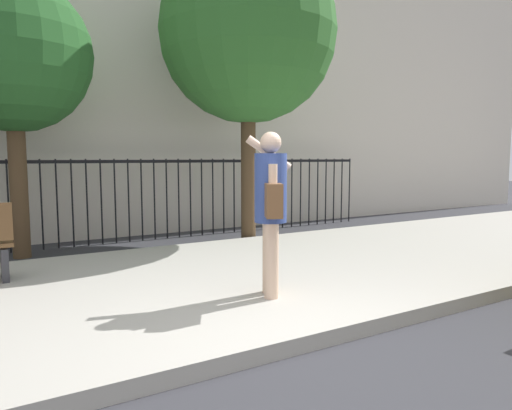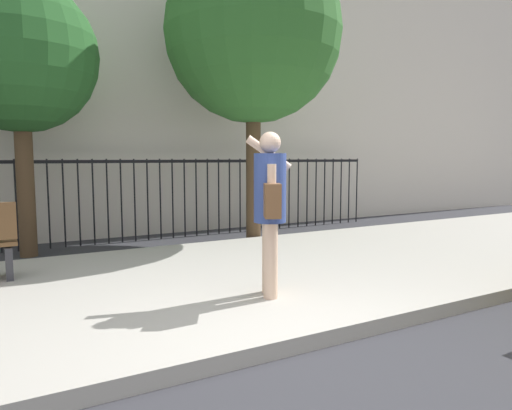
{
  "view_description": "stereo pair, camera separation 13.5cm",
  "coord_description": "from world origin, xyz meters",
  "views": [
    {
      "loc": [
        -2.05,
        -2.96,
        1.62
      ],
      "look_at": [
        0.57,
        1.42,
        1.1
      ],
      "focal_mm": 32.51,
      "sensor_mm": 36.0,
      "label": 1
    },
    {
      "loc": [
        -1.94,
        -3.03,
        1.62
      ],
      "look_at": [
        0.57,
        1.42,
        1.1
      ],
      "focal_mm": 32.51,
      "sensor_mm": 36.0,
      "label": 2
    }
  ],
  "objects": [
    {
      "name": "ground_plane",
      "position": [
        0.0,
        0.0,
        0.0
      ],
      "size": [
        60.0,
        60.0,
        0.0
      ],
      "primitive_type": "plane",
      "color": "#333338"
    },
    {
      "name": "sidewalk",
      "position": [
        0.0,
        2.2,
        0.07
      ],
      "size": [
        28.0,
        4.4,
        0.15
      ],
      "primitive_type": "cube",
      "color": "#B2ADA3",
      "rests_on": "ground"
    },
    {
      "name": "iron_fence",
      "position": [
        0.0,
        5.9,
        1.02
      ],
      "size": [
        12.03,
        0.04,
        1.6
      ],
      "color": "black",
      "rests_on": "ground"
    },
    {
      "name": "pedestrian_on_phone",
      "position": [
        0.55,
        1.1,
        1.16
      ],
      "size": [
        0.58,
        0.73,
        1.74
      ],
      "color": "beige",
      "rests_on": "sidewalk"
    },
    {
      "name": "street_tree_near",
      "position": [
        -1.53,
        5.36,
        3.21
      ],
      "size": [
        2.44,
        2.44,
        4.46
      ],
      "color": "#4C3823",
      "rests_on": "ground"
    },
    {
      "name": "street_tree_far",
      "position": [
        2.29,
        4.6,
        3.86
      ],
      "size": [
        3.23,
        3.23,
        5.49
      ],
      "color": "#4C3823",
      "rests_on": "ground"
    }
  ]
}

